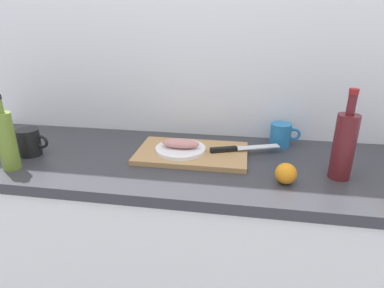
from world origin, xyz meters
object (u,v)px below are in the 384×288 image
(white_plate, at_px, (181,149))
(fish_fillet, at_px, (181,143))
(chef_knife, at_px, (236,149))
(coffee_mug_0, at_px, (30,142))
(olive_oil_bottle, at_px, (6,140))
(cutting_board, at_px, (192,153))
(coffee_mug_1, at_px, (281,135))
(wine_bottle, at_px, (344,145))

(white_plate, relative_size, fish_fillet, 1.33)
(chef_knife, height_order, coffee_mug_0, coffee_mug_0)
(white_plate, xyz_separation_m, coffee_mug_0, (-0.60, -0.09, 0.03))
(olive_oil_bottle, bearing_deg, fish_fillet, 20.17)
(cutting_board, relative_size, fish_fillet, 2.91)
(white_plate, relative_size, olive_oil_bottle, 0.72)
(coffee_mug_0, height_order, coffee_mug_1, coffee_mug_0)
(fish_fillet, bearing_deg, coffee_mug_1, 23.72)
(white_plate, height_order, fish_fillet, fish_fillet)
(chef_knife, relative_size, wine_bottle, 0.89)
(white_plate, xyz_separation_m, coffee_mug_1, (0.41, 0.18, 0.02))
(cutting_board, relative_size, white_plate, 2.18)
(white_plate, height_order, olive_oil_bottle, olive_oil_bottle)
(coffee_mug_0, bearing_deg, wine_bottle, -0.23)
(chef_knife, relative_size, coffee_mug_1, 2.18)
(white_plate, distance_m, coffee_mug_0, 0.61)
(coffee_mug_0, bearing_deg, fish_fillet, 8.58)
(coffee_mug_1, bearing_deg, white_plate, -156.28)
(fish_fillet, xyz_separation_m, chef_knife, (0.22, 0.04, -0.02))
(chef_knife, bearing_deg, cutting_board, 170.03)
(olive_oil_bottle, bearing_deg, wine_bottle, 5.95)
(fish_fillet, bearing_deg, cutting_board, 9.66)
(white_plate, bearing_deg, fish_fillet, -135.00)
(white_plate, bearing_deg, chef_knife, 10.03)
(chef_knife, bearing_deg, olive_oil_bottle, 177.42)
(olive_oil_bottle, distance_m, wine_bottle, 1.19)
(coffee_mug_0, xyz_separation_m, coffee_mug_1, (1.01, 0.27, -0.00))
(cutting_board, bearing_deg, olive_oil_bottle, -160.54)
(chef_knife, distance_m, coffee_mug_1, 0.23)
(olive_oil_bottle, height_order, coffee_mug_0, olive_oil_bottle)
(olive_oil_bottle, xyz_separation_m, coffee_mug_0, (-0.01, 0.13, -0.06))
(wine_bottle, distance_m, coffee_mug_1, 0.34)
(cutting_board, height_order, coffee_mug_0, coffee_mug_0)
(white_plate, relative_size, wine_bottle, 0.64)
(cutting_board, bearing_deg, wine_bottle, -10.84)
(white_plate, bearing_deg, wine_bottle, -9.28)
(fish_fillet, xyz_separation_m, wine_bottle, (0.59, -0.10, 0.07))
(coffee_mug_1, bearing_deg, coffee_mug_0, -165.03)
(fish_fillet, relative_size, olive_oil_bottle, 0.54)
(cutting_board, xyz_separation_m, fish_fillet, (-0.05, -0.01, 0.04))
(fish_fillet, height_order, chef_knife, fish_fillet)
(wine_bottle, xyz_separation_m, coffee_mug_0, (-1.19, 0.00, -0.07))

